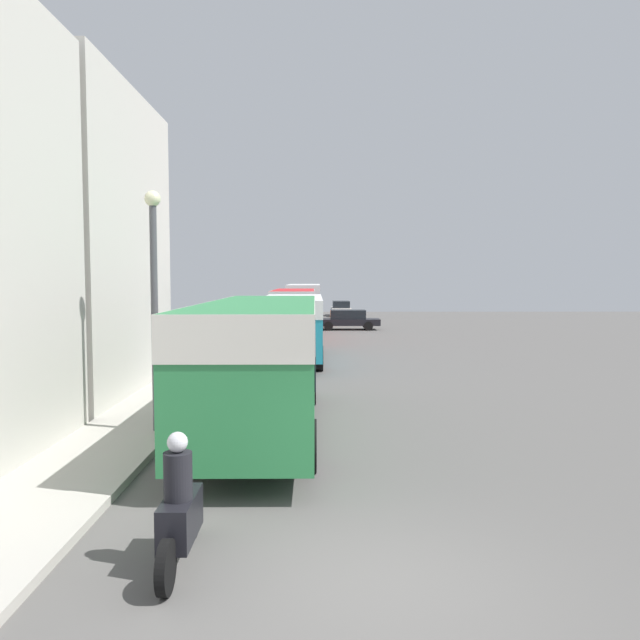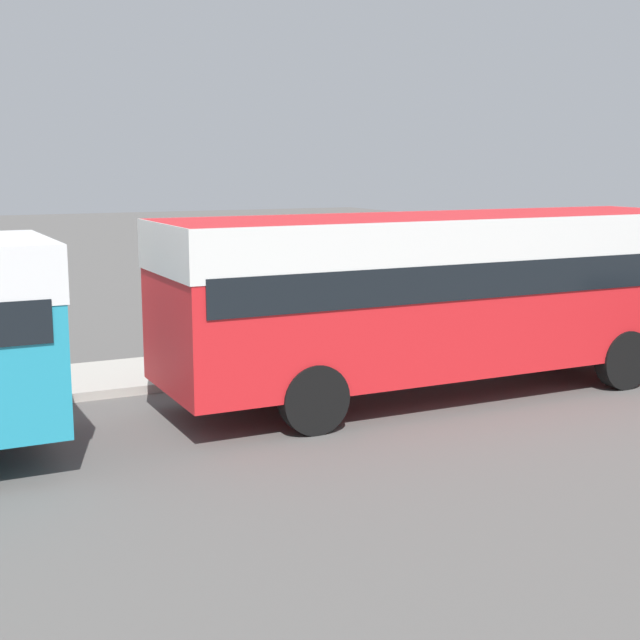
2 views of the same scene
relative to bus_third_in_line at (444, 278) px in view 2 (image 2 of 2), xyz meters
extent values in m
cube|color=red|center=(0.00, 0.00, -0.19)|extent=(2.43, 9.30, 2.43)
cube|color=white|center=(0.00, 0.00, 0.66)|extent=(2.46, 9.35, 0.73)
cube|color=black|center=(0.00, 0.00, 0.11)|extent=(2.48, 8.93, 0.53)
cylinder|color=black|center=(-1.12, 2.88, -1.41)|extent=(0.28, 1.00, 1.00)
cylinder|color=black|center=(1.12, 2.88, -1.41)|extent=(0.28, 1.00, 1.00)
cylinder|color=black|center=(-1.12, -2.88, -1.41)|extent=(0.28, 1.00, 1.00)
cylinder|color=black|center=(1.12, -2.88, -1.41)|extent=(0.28, 1.00, 1.00)
camera|label=1|loc=(1.26, -37.90, 1.74)|focal=35.00mm
camera|label=2|loc=(11.95, -8.13, 1.81)|focal=50.00mm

